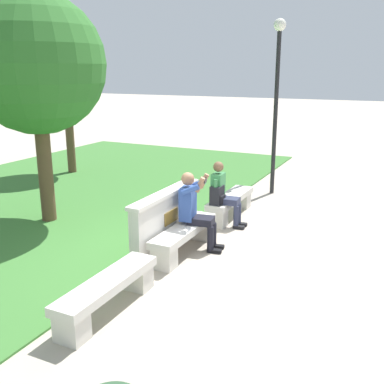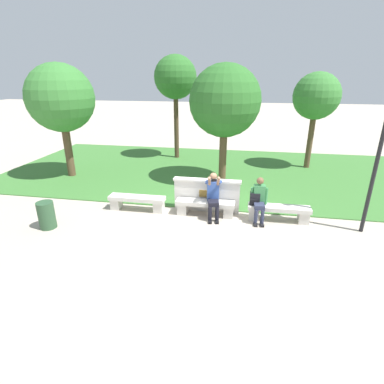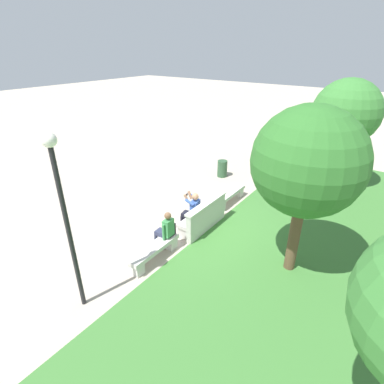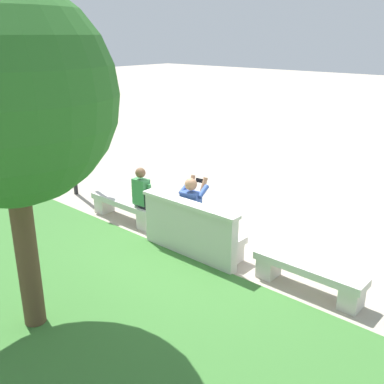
% 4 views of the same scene
% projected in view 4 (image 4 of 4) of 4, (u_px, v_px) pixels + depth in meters
% --- Properties ---
extents(ground_plane, '(80.00, 80.00, 0.00)m').
position_uv_depth(ground_plane, '(201.00, 249.00, 8.17)').
color(ground_plane, '#B2A593').
extents(bench_main, '(1.74, 0.40, 0.45)m').
position_uv_depth(bench_main, '(308.00, 274.00, 6.75)').
color(bench_main, beige).
rests_on(bench_main, ground).
extents(bench_near, '(1.74, 0.40, 0.45)m').
position_uv_depth(bench_near, '(201.00, 235.00, 8.07)').
color(bench_near, beige).
rests_on(bench_near, ground).
extents(bench_mid, '(1.74, 0.40, 0.45)m').
position_uv_depth(bench_mid, '(125.00, 207.00, 9.39)').
color(bench_mid, beige).
rests_on(bench_mid, ground).
extents(backrest_wall_with_plaque, '(2.03, 0.24, 1.01)m').
position_uv_depth(backrest_wall_with_plaque, '(189.00, 229.00, 7.76)').
color(backrest_wall_with_plaque, beige).
rests_on(backrest_wall_with_plaque, ground).
extents(person_photographer, '(0.52, 0.76, 1.32)m').
position_uv_depth(person_photographer, '(194.00, 207.00, 8.13)').
color(person_photographer, black).
rests_on(person_photographer, ground).
extents(person_distant, '(0.48, 0.69, 1.26)m').
position_uv_depth(person_distant, '(145.00, 195.00, 8.95)').
color(person_distant, black).
rests_on(person_distant, ground).
extents(backpack, '(0.28, 0.24, 0.43)m').
position_uv_depth(backpack, '(147.00, 199.00, 8.85)').
color(backpack, black).
rests_on(backpack, bench_mid).
extents(tree_behind_wall, '(2.58, 2.58, 4.34)m').
position_uv_depth(tree_behind_wall, '(5.00, 97.00, 5.08)').
color(tree_behind_wall, brown).
rests_on(tree_behind_wall, ground).
extents(lamp_post, '(0.28, 0.28, 4.05)m').
position_uv_depth(lamp_post, '(66.00, 84.00, 10.15)').
color(lamp_post, black).
rests_on(lamp_post, ground).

